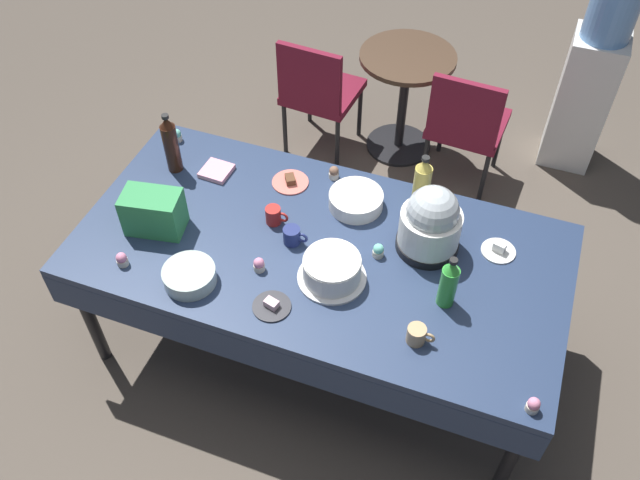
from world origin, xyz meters
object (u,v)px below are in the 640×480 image
at_px(cupcake_mint, 334,173).
at_px(cupcake_vanilla, 533,405).
at_px(glass_salad_bowl, 189,276).
at_px(ceramic_snack_bowl, 356,200).
at_px(soda_bottle_ginger_ale, 422,183).
at_px(round_cafe_table, 405,85).
at_px(dessert_plate_charcoal, 272,306).
at_px(cupcake_lemon, 122,259).
at_px(maroon_chair_right, 466,122).
at_px(soda_bottle_lime_soda, 449,283).
at_px(slow_cooker, 431,223).
at_px(cupcake_rose, 378,251).
at_px(coffee_mug_navy, 292,236).
at_px(soda_bottle_cola, 171,144).
at_px(cupcake_cocoa, 259,265).
at_px(maroon_chair_left, 318,89).
at_px(cupcake_berry, 177,135).
at_px(dessert_plate_coral, 290,181).
at_px(frosted_layer_cake, 332,269).
at_px(soda_carton, 154,212).
at_px(coffee_mug_red, 274,215).
at_px(coffee_mug_tan, 417,335).
at_px(water_cooler, 588,82).
at_px(dessert_plate_white, 499,250).
at_px(potluck_table, 320,256).

relative_size(cupcake_mint, cupcake_vanilla, 1.00).
xyz_separation_m(glass_salad_bowl, ceramic_snack_bowl, (0.52, 0.68, 0.00)).
xyz_separation_m(soda_bottle_ginger_ale, round_cafe_table, (-0.39, 1.26, -0.39)).
relative_size(dessert_plate_charcoal, cupcake_lemon, 2.42).
distance_m(ceramic_snack_bowl, maroon_chair_right, 1.24).
bearing_deg(soda_bottle_lime_soda, slow_cooker, 118.23).
bearing_deg(maroon_chair_right, cupcake_rose, -95.57).
bearing_deg(dessert_plate_charcoal, coffee_mug_navy, 98.45).
height_order(glass_salad_bowl, soda_bottle_cola, soda_bottle_cola).
xyz_separation_m(ceramic_snack_bowl, dessert_plate_charcoal, (-0.14, -0.69, -0.03)).
bearing_deg(cupcake_cocoa, maroon_chair_right, 70.35).
height_order(cupcake_lemon, maroon_chair_left, maroon_chair_left).
bearing_deg(soda_bottle_cola, cupcake_berry, 116.13).
bearing_deg(dessert_plate_coral, frosted_layer_cake, -51.53).
height_order(soda_carton, round_cafe_table, soda_carton).
xyz_separation_m(cupcake_vanilla, coffee_mug_red, (-1.26, 0.55, 0.01)).
distance_m(cupcake_mint, cupcake_rose, 0.54).
relative_size(dessert_plate_coral, coffee_mug_tan, 1.57).
relative_size(cupcake_rose, water_cooler, 0.05).
bearing_deg(dessert_plate_white, glass_salad_bowl, -152.54).
height_order(coffee_mug_navy, coffee_mug_red, coffee_mug_red).
bearing_deg(coffee_mug_navy, glass_salad_bowl, -131.96).
xyz_separation_m(cupcake_vanilla, cupcake_rose, (-0.75, 0.52, 0.00)).
bearing_deg(cupcake_lemon, cupcake_vanilla, -2.72).
relative_size(maroon_chair_left, round_cafe_table, 1.18).
relative_size(cupcake_mint, water_cooler, 0.05).
relative_size(potluck_table, soda_bottle_cola, 6.64).
relative_size(frosted_layer_cake, soda_bottle_ginger_ale, 1.03).
bearing_deg(round_cafe_table, cupcake_rose, -79.41).
bearing_deg(round_cafe_table, soda_bottle_lime_soda, -70.23).
bearing_deg(soda_bottle_cola, soda_bottle_lime_soda, -13.42).
height_order(dessert_plate_coral, cupcake_vanilla, cupcake_vanilla).
relative_size(glass_salad_bowl, ceramic_snack_bowl, 0.89).
bearing_deg(coffee_mug_red, soda_bottle_lime_soda, -11.76).
height_order(dessert_plate_charcoal, soda_bottle_ginger_ale, soda_bottle_ginger_ale).
xyz_separation_m(coffee_mug_navy, maroon_chair_right, (0.52, 1.47, -0.30)).
distance_m(cupcake_rose, water_cooler, 2.09).
xyz_separation_m(potluck_table, cupcake_cocoa, (-0.20, -0.21, 0.09)).
bearing_deg(potluck_table, slow_cooker, 21.00).
distance_m(coffee_mug_tan, round_cafe_table, 2.12).
height_order(soda_carton, water_cooler, water_cooler).
relative_size(cupcake_mint, coffee_mug_red, 0.61).
height_order(potluck_table, maroon_chair_right, maroon_chair_right).
xyz_separation_m(slow_cooker, cupcake_cocoa, (-0.65, -0.38, -0.12)).
bearing_deg(glass_salad_bowl, cupcake_cocoa, 32.91).
xyz_separation_m(potluck_table, glass_salad_bowl, (-0.45, -0.37, 0.10)).
bearing_deg(frosted_layer_cake, maroon_chair_right, 79.94).
height_order(soda_bottle_cola, soda_carton, soda_bottle_cola).
bearing_deg(dessert_plate_charcoal, coffee_mug_red, 111.69).
relative_size(coffee_mug_navy, soda_carton, 0.45).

